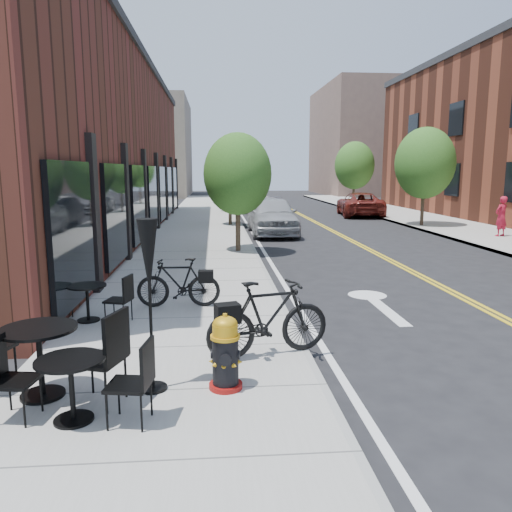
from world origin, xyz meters
name	(u,v)px	position (x,y,z in m)	size (l,w,h in m)	color
ground	(305,350)	(0.00, 0.00, 0.00)	(120.00, 120.00, 0.00)	black
sidewalk_near	(197,248)	(-2.00, 10.00, 0.06)	(4.00, 70.00, 0.12)	#9E9B93
building_near	(87,151)	(-6.50, 14.00, 3.50)	(5.00, 28.00, 7.00)	#3F1F14
bg_building_left	(151,149)	(-8.00, 48.00, 5.00)	(8.00, 14.00, 10.00)	#726656
bg_building_right	(365,141)	(16.00, 50.00, 6.00)	(10.00, 16.00, 12.00)	brown
tree_near_a	(238,174)	(-0.60, 9.00, 2.60)	(2.20, 2.20, 3.81)	#382B1E
tree_near_b	(230,171)	(-0.60, 17.00, 2.71)	(2.30, 2.30, 3.98)	#382B1E
tree_near_c	(226,173)	(-0.60, 25.00, 2.53)	(2.10, 2.10, 3.67)	#382B1E
tree_near_d	(223,169)	(-0.60, 33.00, 2.79)	(2.40, 2.40, 4.11)	#382B1E
tree_far_b	(425,163)	(8.60, 16.00, 3.06)	(2.80, 2.80, 4.62)	#382B1E
tree_far_c	(354,165)	(8.60, 28.00, 3.06)	(2.80, 2.80, 4.62)	#382B1E
fire_hydrant	(225,353)	(-1.26, -1.50, 0.56)	(0.46, 0.46, 0.94)	maroon
bicycle_left	(178,283)	(-2.07, 2.24, 0.60)	(0.45, 1.60, 0.96)	black
bicycle_right	(269,318)	(-0.62, -0.46, 0.67)	(0.52, 1.84, 1.10)	black
bistro_set_a	(40,352)	(-3.40, -1.55, 0.67)	(2.07, 1.13, 1.09)	black
bistro_set_b	(71,381)	(-2.88, -2.18, 0.57)	(1.70, 0.82, 0.90)	black
bistro_set_c	(87,298)	(-3.60, 1.45, 0.54)	(1.59, 0.82, 0.84)	black
patio_umbrella	(149,269)	(-2.13, -1.47, 1.61)	(0.34, 0.34, 2.07)	black
parked_car_a	(272,215)	(1.10, 13.99, 0.82)	(1.94, 4.83, 1.64)	#999CA1
parked_car_b	(267,211)	(1.30, 17.70, 0.70)	(1.47, 4.23, 1.39)	black
parked_car_c	(254,201)	(1.31, 26.20, 0.71)	(2.00, 4.92, 1.43)	#AAAAAF
parked_car_far	(360,204)	(7.38, 22.22, 0.71)	(2.35, 5.09, 1.41)	maroon
pedestrian	(501,216)	(10.05, 11.75, 0.92)	(0.58, 0.38, 1.60)	#A4152C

